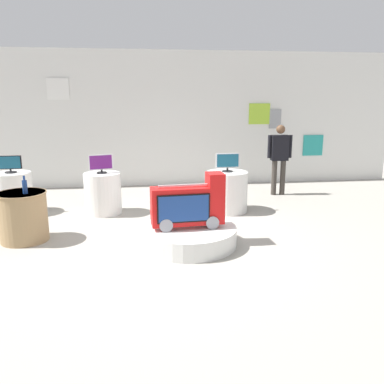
# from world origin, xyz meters

# --- Properties ---
(ground_plane) EXTENTS (30.00, 30.00, 0.00)m
(ground_plane) POSITION_xyz_m (0.00, 0.00, 0.00)
(ground_plane) COLOR #9E998E
(back_wall_display) EXTENTS (12.56, 0.13, 3.35)m
(back_wall_display) POSITION_xyz_m (-0.00, 4.29, 1.68)
(back_wall_display) COLOR silver
(back_wall_display) RESTS_ON ground
(main_display_pedestal) EXTENTS (1.49, 1.49, 0.28)m
(main_display_pedestal) POSITION_xyz_m (0.29, -0.20, 0.14)
(main_display_pedestal) COLOR silver
(main_display_pedestal) RESTS_ON ground
(novelty_firetruck_tv) EXTENTS (1.11, 0.43, 0.82)m
(novelty_firetruck_tv) POSITION_xyz_m (0.31, -0.21, 0.62)
(novelty_firetruck_tv) COLOR gray
(novelty_firetruck_tv) RESTS_ON main_display_pedestal
(display_pedestal_left_rear) EXTENTS (0.70, 0.70, 0.80)m
(display_pedestal_left_rear) POSITION_xyz_m (-1.13, 1.75, 0.40)
(display_pedestal_left_rear) COLOR silver
(display_pedestal_left_rear) RESTS_ON ground
(tv_on_left_rear) EXTENTS (0.45, 0.19, 0.36)m
(tv_on_left_rear) POSITION_xyz_m (-1.13, 1.74, 0.99)
(tv_on_left_rear) COLOR black
(tv_on_left_rear) RESTS_ON display_pedestal_left_rear
(display_pedestal_center_rear) EXTENTS (0.80, 0.80, 0.80)m
(display_pedestal_center_rear) POSITION_xyz_m (1.29, 1.59, 0.40)
(display_pedestal_center_rear) COLOR silver
(display_pedestal_center_rear) RESTS_ON ground
(tv_on_center_rear) EXTENTS (0.46, 0.21, 0.36)m
(tv_on_center_rear) POSITION_xyz_m (1.29, 1.58, 0.99)
(tv_on_center_rear) COLOR black
(tv_on_center_rear) RESTS_ON display_pedestal_center_rear
(display_pedestal_right_rear) EXTENTS (0.73, 0.73, 0.80)m
(display_pedestal_right_rear) POSITION_xyz_m (-2.87, 2.01, 0.40)
(display_pedestal_right_rear) COLOR silver
(display_pedestal_right_rear) RESTS_ON ground
(tv_on_right_rear) EXTENTS (0.43, 0.21, 0.33)m
(tv_on_right_rear) POSITION_xyz_m (-2.87, 2.01, 0.97)
(tv_on_right_rear) COLOR black
(tv_on_right_rear) RESTS_ON display_pedestal_right_rear
(side_table_round) EXTENTS (0.76, 0.76, 0.78)m
(side_table_round) POSITION_xyz_m (-2.23, 0.32, 0.40)
(side_table_round) COLOR #9E7F56
(side_table_round) RESTS_ON ground
(bottle_on_side_table) EXTENTS (0.07, 0.07, 0.27)m
(bottle_on_side_table) POSITION_xyz_m (-2.14, 0.23, 0.89)
(bottle_on_side_table) COLOR navy
(bottle_on_side_table) RESTS_ON side_table_round
(shopper_browsing_near_truck) EXTENTS (0.56, 0.23, 1.61)m
(shopper_browsing_near_truck) POSITION_xyz_m (2.77, 2.83, 0.94)
(shopper_browsing_near_truck) COLOR #38332D
(shopper_browsing_near_truck) RESTS_ON ground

